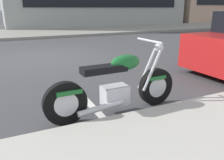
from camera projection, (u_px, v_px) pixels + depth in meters
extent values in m
plane|color=#3D3D3F|center=(46.00, 58.00, 7.55)|extent=(260.00, 260.00, 0.00)
cube|color=gray|center=(179.00, 27.00, 18.81)|extent=(120.00, 5.00, 0.14)
cube|color=silver|center=(92.00, 106.00, 3.84)|extent=(0.12, 2.20, 0.01)
cylinder|color=black|center=(156.00, 87.00, 3.86)|extent=(0.63, 0.13, 0.62)
cylinder|color=silver|center=(156.00, 87.00, 3.86)|extent=(0.35, 0.13, 0.34)
cylinder|color=black|center=(65.00, 103.00, 3.19)|extent=(0.63, 0.13, 0.62)
cylinder|color=silver|center=(65.00, 103.00, 3.19)|extent=(0.35, 0.13, 0.34)
cube|color=silver|center=(115.00, 95.00, 3.53)|extent=(0.41, 0.27, 0.30)
cube|color=black|center=(104.00, 69.00, 3.32)|extent=(0.69, 0.24, 0.10)
ellipsoid|color=#196028|center=(126.00, 62.00, 3.46)|extent=(0.49, 0.26, 0.24)
cube|color=#196028|center=(68.00, 91.00, 3.16)|extent=(0.37, 0.19, 0.06)
cube|color=#196028|center=(155.00, 77.00, 3.80)|extent=(0.32, 0.17, 0.06)
cylinder|color=silver|center=(147.00, 69.00, 3.76)|extent=(0.34, 0.05, 0.65)
cylinder|color=silver|center=(152.00, 71.00, 3.64)|extent=(0.34, 0.05, 0.65)
cylinder|color=silver|center=(149.00, 41.00, 3.55)|extent=(0.06, 0.62, 0.04)
sphere|color=silver|center=(159.00, 47.00, 3.67)|extent=(0.15, 0.15, 0.15)
cylinder|color=silver|center=(101.00, 108.00, 3.31)|extent=(0.71, 0.11, 0.16)
cylinder|color=black|center=(200.00, 58.00, 6.05)|extent=(0.62, 0.23, 0.62)
cube|color=black|center=(109.00, 0.00, 18.00)|extent=(12.87, 0.06, 1.10)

